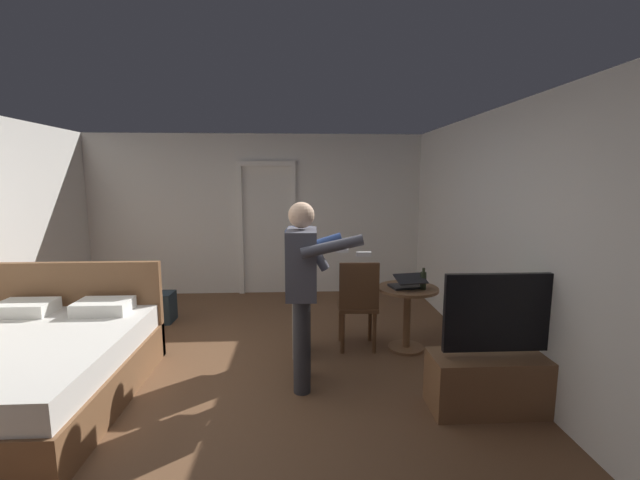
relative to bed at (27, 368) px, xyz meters
name	(u,v)px	position (x,y,z in m)	size (l,w,h in m)	color
ground_plane	(228,381)	(1.60, 0.27, -0.30)	(6.57, 6.57, 0.00)	brown
wall_back	(257,215)	(1.60, 3.32, 0.97)	(5.50, 0.12, 2.55)	silver
wall_right	(520,243)	(4.29, 0.27, 0.97)	(0.12, 6.22, 2.55)	silver
doorway_frame	(267,219)	(1.77, 3.24, 0.92)	(0.93, 0.08, 2.13)	white
bed	(27,368)	(0.00, 0.00, 0.00)	(1.67, 1.99, 1.02)	brown
tv_flatscreen	(506,372)	(3.93, -0.31, 0.01)	(1.22, 0.40, 1.14)	brown
side_table	(407,308)	(3.44, 0.90, 0.17)	(0.65, 0.65, 0.70)	brown
laptop	(407,284)	(3.42, 0.86, 0.45)	(0.38, 0.38, 0.16)	black
bottle_on_table	(423,280)	(3.58, 0.82, 0.49)	(0.06, 0.06, 0.23)	#272E1C
wooden_chair	(358,301)	(2.90, 0.92, 0.24)	(0.44, 0.44, 0.99)	brown
person_blue_shirt	(303,281)	(2.31, 0.18, 0.67)	(0.70, 0.62, 1.67)	#333338
person_striped_shirt	(301,272)	(2.29, 0.83, 0.60)	(0.62, 0.59, 1.58)	gray
suitcase_dark	(156,307)	(0.39, 1.94, -0.11)	(0.46, 0.31, 0.39)	#1E2D38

